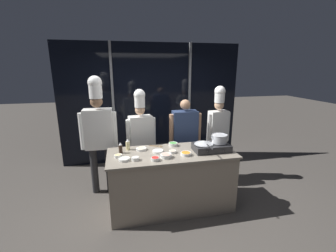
{
  "coord_description": "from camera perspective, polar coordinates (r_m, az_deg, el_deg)",
  "views": [
    {
      "loc": [
        -0.72,
        -3.11,
        2.19
      ],
      "look_at": [
        0.0,
        0.25,
        1.27
      ],
      "focal_mm": 24.0,
      "sensor_mm": 36.0,
      "label": 1
    }
  ],
  "objects": [
    {
      "name": "ground_plane",
      "position": [
        3.87,
        0.83,
        -19.54
      ],
      "size": [
        24.0,
        24.0,
        0.0
      ],
      "primitive_type": "plane",
      "color": "#47423D"
    },
    {
      "name": "window_wall_back",
      "position": [
        5.19,
        -4.02,
        5.58
      ],
      "size": [
        4.1,
        0.09,
        2.7
      ],
      "color": "black",
      "rests_on": "ground_plane"
    },
    {
      "name": "demo_counter",
      "position": [
        3.63,
        0.86,
        -13.49
      ],
      "size": [
        1.92,
        0.81,
        0.92
      ],
      "color": "gray",
      "rests_on": "ground_plane"
    },
    {
      "name": "portable_stove",
      "position": [
        3.55,
        10.94,
        -5.29
      ],
      "size": [
        0.55,
        0.35,
        0.12
      ],
      "color": "#28282B",
      "rests_on": "demo_counter"
    },
    {
      "name": "frying_pan",
      "position": [
        3.47,
        9.1,
        -4.15
      ],
      "size": [
        0.29,
        0.5,
        0.05
      ],
      "color": "#ADAFB5",
      "rests_on": "portable_stove"
    },
    {
      "name": "stock_pot",
      "position": [
        3.55,
        12.92,
        -3.12
      ],
      "size": [
        0.26,
        0.23,
        0.13
      ],
      "color": "#B7BABF",
      "rests_on": "portable_stove"
    },
    {
      "name": "squeeze_bottle_soy",
      "position": [
        3.45,
        -11.96,
        -5.52
      ],
      "size": [
        0.06,
        0.06,
        0.17
      ],
      "color": "#332319",
      "rests_on": "demo_counter"
    },
    {
      "name": "squeeze_bottle_oil",
      "position": [
        3.56,
        -10.18,
        -4.69
      ],
      "size": [
        0.06,
        0.06,
        0.17
      ],
      "color": "beige",
      "rests_on": "demo_counter"
    },
    {
      "name": "prep_bowl_onion",
      "position": [
        3.18,
        -8.32,
        -8.15
      ],
      "size": [
        0.11,
        0.11,
        0.05
      ],
      "color": "white",
      "rests_on": "demo_counter"
    },
    {
      "name": "prep_bowl_ginger",
      "position": [
        3.33,
        -12.59,
        -7.37
      ],
      "size": [
        0.12,
        0.12,
        0.04
      ],
      "color": "white",
      "rests_on": "demo_counter"
    },
    {
      "name": "prep_bowl_scallions",
      "position": [
        3.69,
        1.29,
        -4.6
      ],
      "size": [
        0.15,
        0.15,
        0.05
      ],
      "color": "white",
      "rests_on": "demo_counter"
    },
    {
      "name": "prep_bowl_carrots",
      "position": [
        3.33,
        4.57,
        -6.98
      ],
      "size": [
        0.16,
        0.16,
        0.04
      ],
      "color": "white",
      "rests_on": "demo_counter"
    },
    {
      "name": "prep_bowl_shrimp",
      "position": [
        3.24,
        -0.53,
        -7.49
      ],
      "size": [
        0.17,
        0.17,
        0.05
      ],
      "color": "white",
      "rests_on": "demo_counter"
    },
    {
      "name": "prep_bowl_noodles",
      "position": [
        3.54,
        -6.81,
        -5.75
      ],
      "size": [
        0.16,
        0.16,
        0.04
      ],
      "color": "white",
      "rests_on": "demo_counter"
    },
    {
      "name": "prep_bowl_bean_sprouts",
      "position": [
        3.21,
        -11.05,
        -8.23
      ],
      "size": [
        0.16,
        0.16,
        0.04
      ],
      "color": "white",
      "rests_on": "demo_counter"
    },
    {
      "name": "prep_bowl_bell_pepper",
      "position": [
        3.15,
        -3.26,
        -8.28
      ],
      "size": [
        0.12,
        0.12,
        0.05
      ],
      "color": "white",
      "rests_on": "demo_counter"
    },
    {
      "name": "prep_bowl_rice",
      "position": [
        3.42,
        -2.59,
        -6.41
      ],
      "size": [
        0.17,
        0.17,
        0.04
      ],
      "color": "white",
      "rests_on": "demo_counter"
    },
    {
      "name": "prep_bowl_chicken",
      "position": [
        3.41,
        1.17,
        -6.47
      ],
      "size": [
        0.11,
        0.11,
        0.04
      ],
      "color": "white",
      "rests_on": "demo_counter"
    },
    {
      "name": "serving_spoon_solid",
      "position": [
        3.67,
        -2.44,
        -5.13
      ],
      "size": [
        0.21,
        0.12,
        0.02
      ],
      "color": "olive",
      "rests_on": "demo_counter"
    },
    {
      "name": "chef_head",
      "position": [
        3.95,
        -17.22,
        -0.62
      ],
      "size": [
        0.61,
        0.26,
        2.05
      ],
      "rotation": [
        0.0,
        0.0,
        3.11
      ],
      "color": "#232326",
      "rests_on": "ground_plane"
    },
    {
      "name": "chef_sous",
      "position": [
        4.09,
        -6.94,
        -1.5
      ],
      "size": [
        0.53,
        0.28,
        1.81
      ],
      "rotation": [
        0.0,
        0.0,
        3.31
      ],
      "color": "#232326",
      "rests_on": "ground_plane"
    },
    {
      "name": "person_guest",
      "position": [
        4.18,
        4.26,
        -2.06
      ],
      "size": [
        0.6,
        0.25,
        1.62
      ],
      "rotation": [
        0.0,
        0.0,
        3.12
      ],
      "color": "#232326",
      "rests_on": "ground_plane"
    },
    {
      "name": "chef_line",
      "position": [
        4.46,
        12.6,
        0.36
      ],
      "size": [
        0.48,
        0.24,
        1.84
      ],
      "rotation": [
        0.0,
        0.0,
        3.28
      ],
      "color": "#4C4C51",
      "rests_on": "ground_plane"
    }
  ]
}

